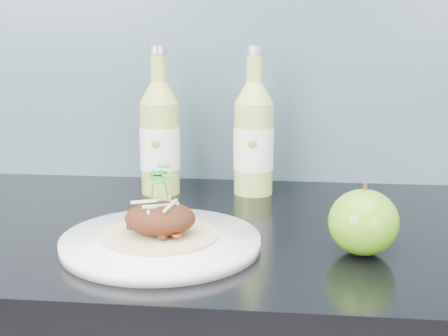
{
  "coord_description": "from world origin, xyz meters",
  "views": [
    {
      "loc": [
        0.1,
        0.79,
        1.19
      ],
      "look_at": [
        0.01,
        1.64,
        1.0
      ],
      "focal_mm": 50.0,
      "sensor_mm": 36.0,
      "label": 1
    }
  ],
  "objects_px": {
    "dinner_plate": "(161,242)",
    "cider_bottle_left": "(160,138)",
    "green_apple": "(364,222)",
    "cider_bottle_right": "(254,139)"
  },
  "relations": [
    {
      "from": "green_apple",
      "to": "cider_bottle_right",
      "type": "height_order",
      "value": "cider_bottle_right"
    },
    {
      "from": "cider_bottle_left",
      "to": "cider_bottle_right",
      "type": "bearing_deg",
      "value": -0.61
    },
    {
      "from": "green_apple",
      "to": "cider_bottle_left",
      "type": "height_order",
      "value": "cider_bottle_left"
    },
    {
      "from": "cider_bottle_left",
      "to": "cider_bottle_right",
      "type": "height_order",
      "value": "same"
    },
    {
      "from": "green_apple",
      "to": "cider_bottle_right",
      "type": "bearing_deg",
      "value": 119.18
    },
    {
      "from": "dinner_plate",
      "to": "cider_bottle_left",
      "type": "height_order",
      "value": "cider_bottle_left"
    },
    {
      "from": "dinner_plate",
      "to": "cider_bottle_right",
      "type": "bearing_deg",
      "value": 70.5
    },
    {
      "from": "cider_bottle_right",
      "to": "green_apple",
      "type": "bearing_deg",
      "value": -51.52
    },
    {
      "from": "dinner_plate",
      "to": "green_apple",
      "type": "relative_size",
      "value": 2.46
    },
    {
      "from": "green_apple",
      "to": "dinner_plate",
      "type": "bearing_deg",
      "value": -178.61
    }
  ]
}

